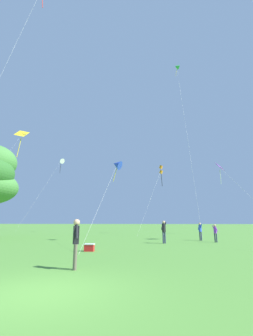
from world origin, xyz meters
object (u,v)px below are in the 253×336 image
Objects in this scene: picnic_cooler at (89,247)px; kite_blue_delta at (117,165)px; person_foreground_watcher at (164,230)px; kite_orange_box at (161,170)px; kite_white_distant at (61,161)px; person_with_spool at (200,230)px; kite_yellow_diamond at (20,140)px; kite_purple_streamer at (222,171)px; kite_green_small at (177,67)px; person_in_red_shirt at (215,231)px; person_far_back at (76,239)px.

kite_blue_delta is at bearing 86.17° from picnic_cooler.
kite_orange_box is at bearing 88.21° from person_foreground_watcher.
person_with_spool is (25.48, -26.34, -14.59)m from kite_white_distant.
kite_blue_delta is at bearing -36.69° from kite_yellow_diamond.
kite_purple_streamer is 14.38m from kite_orange_box.
kite_blue_delta is 5.04× the size of person_foreground_watcher.
kite_green_small is 2.71× the size of kite_orange_box.
picnic_cooler is at bearing -48.47° from kite_yellow_diamond.
person_with_spool is at bearing -76.19° from kite_orange_box.
kite_white_distant is at bearing 133.14° from person_in_red_shirt.
kite_yellow_diamond is 0.63× the size of kite_green_small.
person_in_red_shirt is at bearing 38.66° from picnic_cooler.
kite_yellow_diamond reaches higher than person_foreground_watcher.
person_far_back reaches higher than person_with_spool.
kite_orange_box is (24.33, -0.14, -6.16)m from kite_yellow_diamond.
person_foreground_watcher is (-0.49, -15.79, -8.52)m from kite_orange_box.
kite_orange_box is 15.45m from kite_blue_delta.
kite_purple_streamer is at bearing 38.95° from picnic_cooler.
kite_green_small is 3.11× the size of kite_blue_delta.
person_far_back is (-4.21, -26.85, -8.52)m from kite_orange_box.
picnic_cooler is (-8.48, -21.25, -27.45)m from kite_green_small.
kite_orange_box is at bearing 175.46° from kite_green_small.
person_with_spool is 2.04m from person_in_red_shirt.
kite_yellow_diamond is at bearing 143.31° from kite_blue_delta.
person_far_back is (20.12, -26.99, -14.68)m from kite_yellow_diamond.
person_far_back is at bearing -124.71° from kite_purple_streamer.
kite_yellow_diamond is 36.73m from person_far_back.
kite_yellow_diamond reaches higher than kite_purple_streamer.
kite_yellow_diamond reaches higher than kite_orange_box.
person_far_back is at bearing -122.89° from person_in_red_shirt.
kite_green_small is 15.63× the size of person_far_back.
kite_green_small is 30.19m from person_in_red_shirt.
kite_green_small is 38.35m from person_far_back.
kite_white_distant is 0.58× the size of kite_green_small.
person_with_spool is at bearing -24.58° from kite_yellow_diamond.
kite_green_small is 18.77× the size of person_in_red_shirt.
kite_blue_delta is 13.73m from person_far_back.
person_with_spool is at bearing 116.68° from person_in_red_shirt.
person_in_red_shirt is (8.65, 0.28, -6.15)m from kite_blue_delta.
kite_green_small reaches higher than picnic_cooler.
kite_orange_box is 17.38× the size of picnic_cooler.
person_far_back is (-7.53, -26.59, -26.59)m from kite_green_small.
person_far_back is at bearing -87.78° from kite_blue_delta.
kite_white_distant is 1.57× the size of kite_orange_box.
kite_white_distant reaches higher than picnic_cooler.
person_in_red_shirt reaches higher than picnic_cooler.
person_foreground_watcher is at bearing 71.42° from person_far_back.
kite_orange_box reaches higher than person_foreground_watcher.
kite_orange_box is 15.40m from person_with_spool.
kite_green_small is 26.31m from kite_blue_delta.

